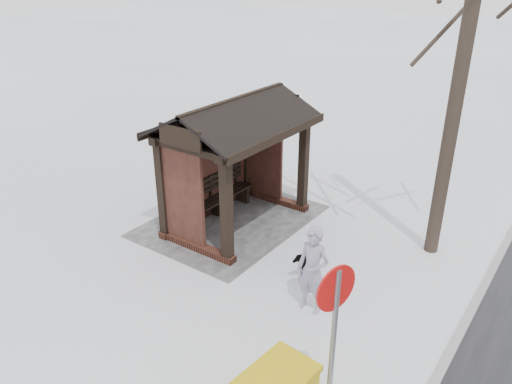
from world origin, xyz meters
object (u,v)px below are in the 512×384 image
at_px(bus_shelter, 231,137).
at_px(road_sign, 334,314).
at_px(dog, 304,260).
at_px(pedestrian, 313,270).

relative_size(bus_shelter, road_sign, 1.45).
bearing_deg(bus_shelter, dog, 70.41).
xyz_separation_m(pedestrian, road_sign, (1.97, 1.38, 0.95)).
bearing_deg(road_sign, dog, -126.21).
relative_size(bus_shelter, dog, 5.07).
relative_size(bus_shelter, pedestrian, 2.18).
distance_m(pedestrian, dog, 1.27).
bearing_deg(pedestrian, dog, 127.81).
height_order(dog, road_sign, road_sign).
bearing_deg(road_sign, pedestrian, -127.11).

